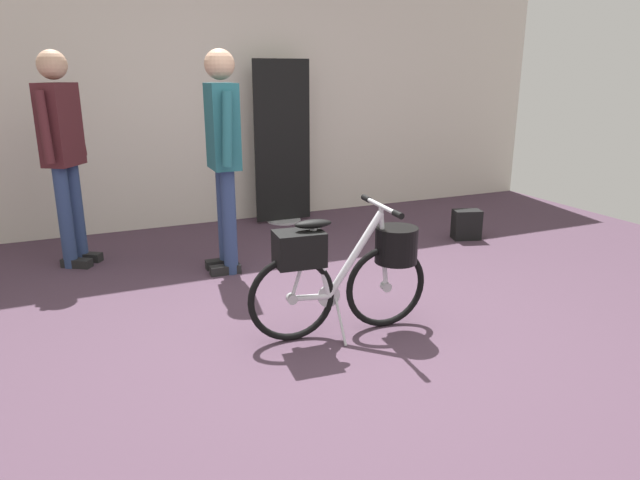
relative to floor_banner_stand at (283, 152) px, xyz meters
The scene contains 7 objects.
ground_plane 3.04m from the floor_banner_stand, 104.42° to the right, with size 8.18×8.18×0.00m, color #473342.
back_wall 1.17m from the floor_banner_stand, 155.15° to the left, with size 8.18×0.10×3.18m, color silver.
floor_banner_stand is the anchor object (origin of this frame).
folding_bike_foreground 2.77m from the floor_banner_stand, 102.60° to the right, with size 1.13×0.53×0.80m.
visitor_near_wall 1.62m from the floor_banner_stand, 126.80° to the right, with size 0.28×0.54×1.70m.
visitor_browsing 2.17m from the floor_banner_stand, 163.52° to the right, with size 0.38×0.45×1.70m.
backpack_on_floor 1.99m from the floor_banner_stand, 44.57° to the right, with size 0.29×0.24×0.28m.
Camera 1 is at (-1.34, -2.70, 1.54)m, focal length 32.10 mm.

